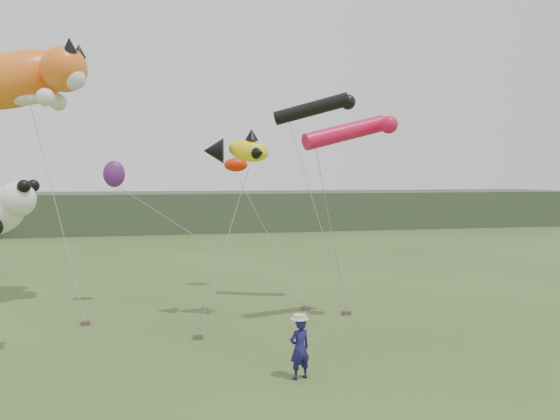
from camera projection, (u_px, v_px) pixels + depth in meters
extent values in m
plane|color=#385123|center=(263.00, 375.00, 15.91)|extent=(120.00, 120.00, 0.00)
cube|color=#2D3D28|center=(190.00, 211.00, 59.71)|extent=(90.00, 12.00, 4.00)
imported|color=#1A1655|center=(300.00, 348.00, 15.56)|extent=(0.75, 0.61, 1.77)
cube|color=brown|center=(85.00, 323.00, 21.24)|extent=(0.33, 0.26, 0.17)
cube|color=brown|center=(198.00, 336.00, 19.45)|extent=(0.33, 0.26, 0.17)
cube|color=brown|center=(346.00, 313.00, 22.82)|extent=(0.33, 0.26, 0.17)
cube|color=brown|center=(306.00, 309.00, 23.53)|extent=(0.33, 0.26, 0.17)
ellipsoid|color=orange|center=(16.00, 79.00, 24.19)|extent=(6.17, 3.83, 3.93)
sphere|color=orange|center=(64.00, 69.00, 23.56)|extent=(1.97, 1.97, 1.97)
cone|color=black|center=(69.00, 45.00, 23.03)|extent=(0.61, 0.75, 0.74)
cone|color=black|center=(79.00, 51.00, 24.15)|extent=(0.61, 0.71, 0.70)
sphere|color=white|center=(74.00, 78.00, 23.35)|extent=(0.99, 0.99, 0.99)
ellipsoid|color=white|center=(20.00, 98.00, 23.97)|extent=(1.93, 0.96, 0.60)
sphere|color=white|center=(45.00, 97.00, 22.86)|extent=(0.77, 0.77, 0.77)
sphere|color=white|center=(58.00, 102.00, 24.40)|extent=(0.77, 0.77, 0.77)
ellipsoid|color=yellow|center=(249.00, 151.00, 21.56)|extent=(1.80, 0.95, 1.11)
cone|color=black|center=(213.00, 151.00, 21.61)|extent=(0.95, 1.14, 1.02)
cone|color=black|center=(252.00, 135.00, 21.54)|extent=(0.57, 0.57, 0.45)
cone|color=black|center=(260.00, 153.00, 21.08)|extent=(0.60, 0.64, 0.45)
cone|color=black|center=(255.00, 154.00, 22.19)|extent=(0.60, 0.64, 0.45)
cylinder|color=black|center=(311.00, 109.00, 24.41)|extent=(3.41, 1.95, 1.41)
sphere|color=black|center=(348.00, 102.00, 24.18)|extent=(0.68, 0.68, 0.68)
cylinder|color=red|center=(345.00, 132.00, 21.19)|extent=(3.61, 1.33, 1.47)
sphere|color=red|center=(389.00, 125.00, 20.95)|extent=(0.70, 0.70, 0.70)
sphere|color=white|center=(18.00, 199.00, 16.91)|extent=(1.09, 1.09, 1.09)
sphere|color=black|center=(24.00, 186.00, 16.58)|extent=(0.40, 0.40, 0.40)
sphere|color=black|center=(33.00, 186.00, 17.36)|extent=(0.40, 0.40, 0.40)
ellipsoid|color=red|center=(236.00, 165.00, 27.53)|extent=(1.19, 0.70, 0.70)
ellipsoid|color=#5B1E6C|center=(114.00, 174.00, 24.17)|extent=(0.96, 0.64, 1.17)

